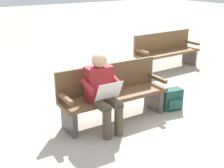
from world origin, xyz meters
name	(u,v)px	position (x,y,z in m)	size (l,w,h in m)	color
ground_plane	(115,120)	(0.00, 0.00, 0.00)	(40.00, 40.00, 0.00)	#A89E8E
bench_near	(112,92)	(0.00, -0.07, 0.46)	(1.82, 0.57, 0.90)	brown
person_seated	(103,91)	(0.32, 0.15, 0.63)	(0.59, 0.59, 1.18)	maroon
backpack	(172,99)	(-1.07, 0.21, 0.18)	(0.39, 0.29, 0.37)	#1E4C42
bench_far	(166,51)	(-2.74, -1.67, 0.46)	(1.80, 0.50, 0.90)	brown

